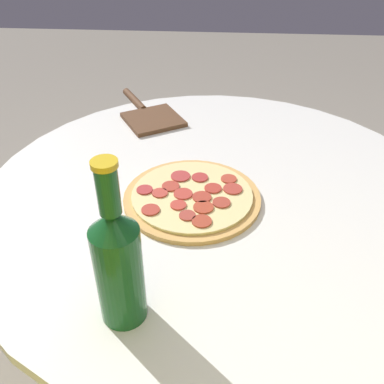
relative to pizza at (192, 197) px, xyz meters
name	(u,v)px	position (x,y,z in m)	size (l,w,h in m)	color
ground_plane	(209,375)	(-0.05, -0.04, -0.75)	(8.00, 8.00, 0.00)	gray
table	(215,244)	(-0.05, -0.04, -0.17)	(1.05, 1.05, 0.74)	silver
pizza	(192,197)	(0.00, 0.00, 0.00)	(0.29, 0.29, 0.02)	tan
beer_bottle	(118,263)	(0.08, 0.31, 0.10)	(0.07, 0.07, 0.28)	#144C23
pizza_paddle	(149,115)	(0.16, -0.40, 0.00)	(0.23, 0.31, 0.02)	brown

